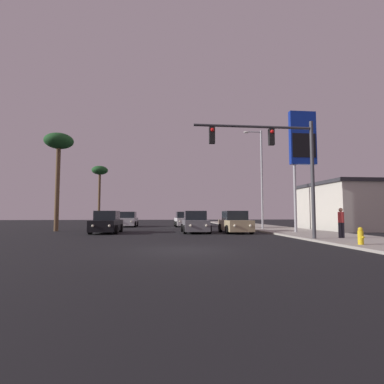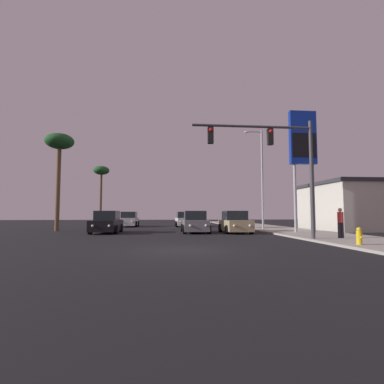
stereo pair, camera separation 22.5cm
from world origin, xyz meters
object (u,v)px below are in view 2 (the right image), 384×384
object	(u,v)px
gas_station_sign	(303,144)
pedestrian_on_sidewalk	(340,221)
palm_tree_far	(101,174)
palm_tree_near	(59,146)
street_lamp	(261,173)
car_tan	(235,223)
traffic_light_mast	(278,155)
car_grey	(195,223)
car_white	(184,220)
car_silver	(129,220)
fire_hydrant	(359,236)
car_black	(107,223)

from	to	relation	value
gas_station_sign	pedestrian_on_sidewalk	distance (m)	7.62
palm_tree_far	palm_tree_near	world-z (taller)	palm_tree_far
street_lamp	palm_tree_far	xyz separation A→B (m)	(-18.29, 19.92, 2.43)
car_tan	traffic_light_mast	world-z (taller)	traffic_light_mast
car_grey	pedestrian_on_sidewalk	bearing A→B (deg)	136.96
pedestrian_on_sidewalk	car_white	bearing A→B (deg)	112.53
car_silver	pedestrian_on_sidewalk	distance (m)	22.98
car_white	fire_hydrant	size ratio (longest dim) A/B	5.71
street_lamp	gas_station_sign	size ratio (longest dim) A/B	1.00
car_grey	car_silver	bearing A→B (deg)	-59.31
car_white	street_lamp	bearing A→B (deg)	128.26
car_grey	pedestrian_on_sidewalk	world-z (taller)	pedestrian_on_sidewalk
car_grey	traffic_light_mast	distance (m)	9.27
car_tan	car_silver	bearing A→B (deg)	-51.36
gas_station_sign	palm_tree_far	world-z (taller)	gas_station_sign
car_silver	palm_tree_near	world-z (taller)	palm_tree_near
car_tan	gas_station_sign	size ratio (longest dim) A/B	0.48
car_white	palm_tree_near	size ratio (longest dim) A/B	0.52
palm_tree_far	car_grey	bearing A→B (deg)	-62.71
car_white	palm_tree_near	world-z (taller)	palm_tree_near
car_black	gas_station_sign	size ratio (longest dim) A/B	0.48
palm_tree_near	street_lamp	bearing A→B (deg)	0.26
gas_station_sign	palm_tree_far	size ratio (longest dim) A/B	1.03
car_silver	pedestrian_on_sidewalk	bearing A→B (deg)	128.13
fire_hydrant	palm_tree_near	distance (m)	23.28
car_white	street_lamp	world-z (taller)	street_lamp
car_black	fire_hydrant	size ratio (longest dim) A/B	5.70
car_black	car_tan	bearing A→B (deg)	177.59
pedestrian_on_sidewalk	palm_tree_near	bearing A→B (deg)	151.14
fire_hydrant	gas_station_sign	bearing A→B (deg)	78.39
car_grey	car_black	distance (m)	6.72
palm_tree_far	gas_station_sign	bearing A→B (deg)	-51.83
car_white	car_black	size ratio (longest dim) A/B	1.00
palm_tree_far	pedestrian_on_sidewalk	bearing A→B (deg)	-57.50
car_white	gas_station_sign	world-z (taller)	gas_station_sign
gas_station_sign	fire_hydrant	xyz separation A→B (m)	(-1.78, -8.65, -6.13)
car_silver	gas_station_sign	bearing A→B (deg)	138.39
car_silver	gas_station_sign	world-z (taller)	gas_station_sign
street_lamp	pedestrian_on_sidewalk	bearing A→B (deg)	-84.29
car_white	palm_tree_far	distance (m)	18.37
car_silver	car_grey	world-z (taller)	same
fire_hydrant	traffic_light_mast	bearing A→B (deg)	125.39
traffic_light_mast	car_tan	bearing A→B (deg)	96.28
street_lamp	palm_tree_near	distance (m)	17.87
fire_hydrant	palm_tree_near	size ratio (longest dim) A/B	0.09
car_black	traffic_light_mast	xyz separation A→B (m)	(10.52, -7.68, 3.93)
car_white	car_black	xyz separation A→B (m)	(-6.64, -10.63, 0.00)
car_grey	fire_hydrant	xyz separation A→B (m)	(6.09, -10.72, -0.27)
car_white	palm_tree_near	distance (m)	15.12
traffic_light_mast	fire_hydrant	size ratio (longest dim) A/B	8.83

